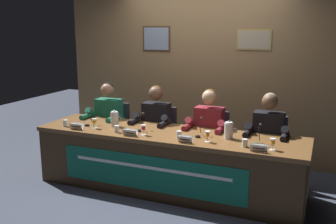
% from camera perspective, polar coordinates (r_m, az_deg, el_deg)
% --- Properties ---
extents(ground_plane, '(12.00, 12.00, 0.00)m').
position_cam_1_polar(ground_plane, '(4.87, -0.00, -11.33)').
color(ground_plane, '#383D4C').
extents(wall_back_panelled, '(4.49, 0.14, 2.60)m').
position_cam_1_polar(wall_back_panelled, '(5.80, 5.32, 5.87)').
color(wall_back_panelled, '#937047').
rests_on(wall_back_panelled, ground_plane).
extents(conference_table, '(3.29, 0.84, 0.73)m').
position_cam_1_polar(conference_table, '(4.59, -0.57, -6.10)').
color(conference_table, brown).
rests_on(conference_table, ground_plane).
extents(chair_far_left, '(0.44, 0.45, 0.88)m').
position_cam_1_polar(chair_far_left, '(5.71, -8.09, -3.29)').
color(chair_far_left, black).
rests_on(chair_far_left, ground_plane).
extents(panelist_far_left, '(0.51, 0.48, 1.21)m').
position_cam_1_polar(panelist_far_left, '(5.48, -9.23, -1.03)').
color(panelist_far_left, black).
rests_on(panelist_far_left, ground_plane).
extents(nameplate_far_left, '(0.18, 0.06, 0.08)m').
position_cam_1_polar(nameplate_far_left, '(4.87, -13.52, -2.07)').
color(nameplate_far_left, white).
rests_on(nameplate_far_left, conference_table).
extents(juice_glass_far_left, '(0.06, 0.06, 0.12)m').
position_cam_1_polar(juice_glass_far_left, '(4.87, -10.92, -1.41)').
color(juice_glass_far_left, white).
rests_on(juice_glass_far_left, conference_table).
extents(water_cup_far_left, '(0.06, 0.06, 0.08)m').
position_cam_1_polar(water_cup_far_left, '(5.05, -15.08, -1.67)').
color(water_cup_far_left, silver).
rests_on(water_cup_far_left, conference_table).
extents(microphone_far_left, '(0.06, 0.17, 0.22)m').
position_cam_1_polar(microphone_far_left, '(5.03, -11.76, -1.13)').
color(microphone_far_left, black).
rests_on(microphone_far_left, conference_table).
extents(chair_center_left, '(0.44, 0.45, 0.88)m').
position_cam_1_polar(chair_center_left, '(5.38, -1.20, -4.15)').
color(chair_center_left, black).
rests_on(chair_center_left, ground_plane).
extents(panelist_center_left, '(0.51, 0.48, 1.21)m').
position_cam_1_polar(panelist_center_left, '(5.13, -2.11, -1.80)').
color(panelist_center_left, black).
rests_on(panelist_center_left, ground_plane).
extents(nameplate_center_left, '(0.18, 0.06, 0.08)m').
position_cam_1_polar(nameplate_center_left, '(4.48, -5.68, -3.06)').
color(nameplate_center_left, white).
rests_on(nameplate_center_left, conference_table).
extents(juice_glass_center_left, '(0.06, 0.06, 0.12)m').
position_cam_1_polar(juice_glass_center_left, '(4.49, -3.70, -2.39)').
color(juice_glass_center_left, white).
rests_on(juice_glass_center_left, conference_table).
extents(water_cup_center_left, '(0.06, 0.06, 0.08)m').
position_cam_1_polar(water_cup_center_left, '(4.64, -7.66, -2.58)').
color(water_cup_center_left, silver).
rests_on(water_cup_center_left, conference_table).
extents(microphone_center_left, '(0.06, 0.17, 0.22)m').
position_cam_1_polar(microphone_center_left, '(4.68, -4.19, -1.92)').
color(microphone_center_left, black).
rests_on(microphone_center_left, conference_table).
extents(chair_center_right, '(0.44, 0.45, 0.88)m').
position_cam_1_polar(chair_center_right, '(5.14, 6.47, -5.05)').
color(chair_center_right, black).
rests_on(chair_center_right, ground_plane).
extents(panelist_center_right, '(0.51, 0.48, 1.21)m').
position_cam_1_polar(panelist_center_right, '(4.88, 5.90, -2.62)').
color(panelist_center_right, black).
rests_on(panelist_center_right, ground_plane).
extents(nameplate_center_right, '(0.17, 0.06, 0.08)m').
position_cam_1_polar(nameplate_center_right, '(4.20, 2.61, -4.07)').
color(nameplate_center_right, white).
rests_on(nameplate_center_right, conference_table).
extents(juice_glass_center_right, '(0.06, 0.06, 0.12)m').
position_cam_1_polar(juice_glass_center_right, '(4.23, 5.93, -3.35)').
color(juice_glass_center_right, white).
rests_on(juice_glass_center_right, conference_table).
extents(water_cup_center_right, '(0.06, 0.06, 0.08)m').
position_cam_1_polar(water_cup_center_right, '(4.37, 1.66, -3.45)').
color(water_cup_center_right, silver).
rests_on(water_cup_center_right, conference_table).
extents(microphone_center_right, '(0.06, 0.17, 0.22)m').
position_cam_1_polar(microphone_center_right, '(4.44, 4.66, -2.74)').
color(microphone_center_right, black).
rests_on(microphone_center_right, conference_table).
extents(chair_far_right, '(0.44, 0.45, 0.88)m').
position_cam_1_polar(chair_far_right, '(4.99, 14.77, -5.91)').
color(chair_far_right, black).
rests_on(chair_far_right, ground_plane).
extents(panelist_far_right, '(0.51, 0.48, 1.21)m').
position_cam_1_polar(panelist_far_right, '(4.73, 14.61, -3.47)').
color(panelist_far_right, black).
rests_on(panelist_far_right, ground_plane).
extents(nameplate_far_right, '(0.18, 0.06, 0.08)m').
position_cam_1_polar(nameplate_far_right, '(4.01, 13.43, -5.24)').
color(nameplate_far_right, white).
rests_on(nameplate_far_right, conference_table).
extents(juice_glass_far_right, '(0.06, 0.06, 0.12)m').
position_cam_1_polar(juice_glass_far_right, '(4.08, 15.38, -4.34)').
color(juice_glass_far_right, white).
rests_on(juice_glass_far_right, conference_table).
extents(water_cup_far_right, '(0.06, 0.06, 0.08)m').
position_cam_1_polar(water_cup_far_right, '(4.14, 11.39, -4.61)').
color(water_cup_far_right, silver).
rests_on(water_cup_far_right, conference_table).
extents(microphone_far_right, '(0.06, 0.17, 0.22)m').
position_cam_1_polar(microphone_far_right, '(4.25, 13.40, -3.75)').
color(microphone_far_right, black).
rests_on(microphone_far_right, conference_table).
extents(water_pitcher_left_side, '(0.15, 0.10, 0.21)m').
position_cam_1_polar(water_pitcher_left_side, '(4.92, -7.95, -1.04)').
color(water_pitcher_left_side, silver).
rests_on(water_pitcher_left_side, conference_table).
extents(water_pitcher_right_side, '(0.15, 0.10, 0.21)m').
position_cam_1_polar(water_pitcher_right_side, '(4.39, 9.06, -2.74)').
color(water_pitcher_right_side, silver).
rests_on(water_pitcher_right_side, conference_table).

